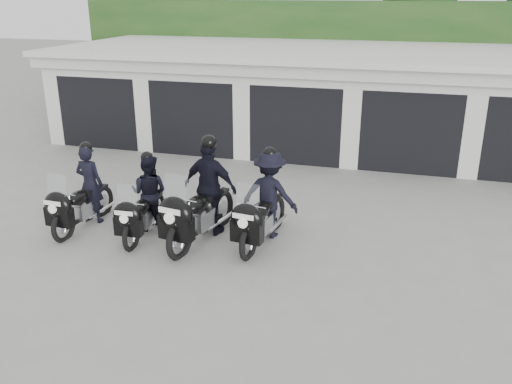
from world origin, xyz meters
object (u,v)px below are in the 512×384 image
(police_bike_a, at_px, (82,194))
(police_bike_d, at_px, (266,201))
(police_bike_c, at_px, (205,195))
(police_bike_b, at_px, (146,199))

(police_bike_a, distance_m, police_bike_d, 3.83)
(police_bike_d, bearing_deg, police_bike_a, -166.57)
(police_bike_a, xyz_separation_m, police_bike_c, (2.63, 0.20, 0.18))
(police_bike_a, height_order, police_bike_c, police_bike_c)
(police_bike_a, height_order, police_bike_d, police_bike_d)
(police_bike_a, bearing_deg, police_bike_b, 5.70)
(police_bike_c, bearing_deg, police_bike_b, -164.40)
(police_bike_a, xyz_separation_m, police_bike_b, (1.41, 0.08, 0.01))
(police_bike_c, bearing_deg, police_bike_a, -165.91)
(police_bike_b, distance_m, police_bike_c, 1.24)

